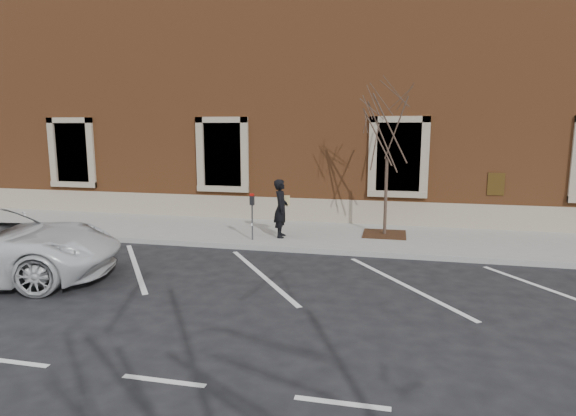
# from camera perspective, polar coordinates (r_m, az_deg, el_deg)

# --- Properties ---
(ground) EXTENTS (120.00, 120.00, 0.00)m
(ground) POSITION_cam_1_polar(r_m,az_deg,el_deg) (13.25, -0.57, -5.12)
(ground) COLOR #28282B
(ground) RESTS_ON ground
(sidewalk_near) EXTENTS (40.00, 3.50, 0.15)m
(sidewalk_near) POSITION_cam_1_polar(r_m,az_deg,el_deg) (14.89, 0.98, -3.16)
(sidewalk_near) COLOR #ACAAA1
(sidewalk_near) RESTS_ON ground
(curb_near) EXTENTS (40.00, 0.12, 0.15)m
(curb_near) POSITION_cam_1_polar(r_m,az_deg,el_deg) (13.18, -0.62, -4.86)
(curb_near) COLOR #9E9E99
(curb_near) RESTS_ON ground
(parking_stripes) EXTENTS (28.00, 4.40, 0.01)m
(parking_stripes) POSITION_cam_1_polar(r_m,az_deg,el_deg) (11.21, -3.19, -7.91)
(parking_stripes) COLOR silver
(parking_stripes) RESTS_ON ground
(building_civic) EXTENTS (40.00, 8.62, 8.00)m
(building_civic) POSITION_cam_1_polar(r_m,az_deg,el_deg) (20.43, 4.50, 11.37)
(building_civic) COLOR brown
(building_civic) RESTS_ON ground
(man) EXTENTS (0.48, 0.67, 1.71)m
(man) POSITION_cam_1_polar(r_m,az_deg,el_deg) (14.09, -0.84, -0.05)
(man) COLOR black
(man) RESTS_ON sidewalk_near
(parking_meter) EXTENTS (0.12, 0.09, 1.34)m
(parking_meter) POSITION_cam_1_polar(r_m,az_deg,el_deg) (13.73, -4.28, 0.01)
(parking_meter) COLOR #595B60
(parking_meter) RESTS_ON sidewalk_near
(tree_grate) EXTENTS (1.27, 1.27, 0.03)m
(tree_grate) POSITION_cam_1_polar(r_m,az_deg,el_deg) (14.83, 11.36, -3.05)
(tree_grate) COLOR #472A16
(tree_grate) RESTS_ON sidewalk_near
(sapling) EXTENTS (2.51, 2.51, 4.18)m
(sapling) POSITION_cam_1_polar(r_m,az_deg,el_deg) (14.48, 11.74, 8.24)
(sapling) COLOR #4A372D
(sapling) RESTS_ON sidewalk_near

